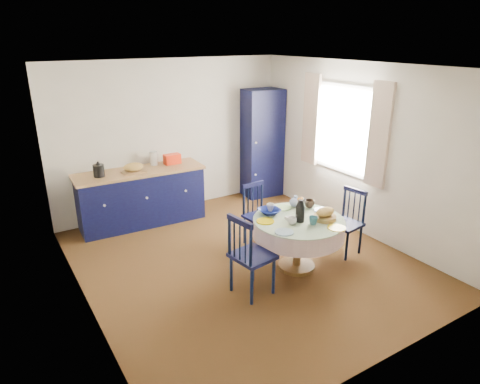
# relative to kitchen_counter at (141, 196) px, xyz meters

# --- Properties ---
(floor) EXTENTS (4.50, 4.50, 0.00)m
(floor) POSITION_rel_kitchen_counter_xyz_m (0.70, -1.90, -0.46)
(floor) COLOR black
(floor) RESTS_ON ground
(ceiling) EXTENTS (4.50, 4.50, 0.00)m
(ceiling) POSITION_rel_kitchen_counter_xyz_m (0.70, -1.90, 2.04)
(ceiling) COLOR white
(ceiling) RESTS_ON wall_back
(wall_back) EXTENTS (4.00, 0.02, 2.50)m
(wall_back) POSITION_rel_kitchen_counter_xyz_m (0.70, 0.35, 0.79)
(wall_back) COLOR beige
(wall_back) RESTS_ON floor
(wall_left) EXTENTS (0.02, 4.50, 2.50)m
(wall_left) POSITION_rel_kitchen_counter_xyz_m (-1.30, -1.90, 0.79)
(wall_left) COLOR beige
(wall_left) RESTS_ON floor
(wall_right) EXTENTS (0.02, 4.50, 2.50)m
(wall_right) POSITION_rel_kitchen_counter_xyz_m (2.70, -1.90, 0.79)
(wall_right) COLOR beige
(wall_right) RESTS_ON floor
(window) EXTENTS (0.10, 1.74, 1.45)m
(window) POSITION_rel_kitchen_counter_xyz_m (2.66, -1.60, 1.07)
(window) COLOR white
(window) RESTS_ON wall_right
(kitchen_counter) EXTENTS (2.00, 0.71, 1.12)m
(kitchen_counter) POSITION_rel_kitchen_counter_xyz_m (0.00, 0.00, 0.00)
(kitchen_counter) COLOR black
(kitchen_counter) RESTS_ON floor
(pantry_cabinet) EXTENTS (0.73, 0.55, 1.95)m
(pantry_cabinet) POSITION_rel_kitchen_counter_xyz_m (2.36, 0.10, 0.52)
(pantry_cabinet) COLOR black
(pantry_cabinet) RESTS_ON floor
(dining_table) EXTENTS (1.14, 1.14, 0.97)m
(dining_table) POSITION_rel_kitchen_counter_xyz_m (1.20, -2.41, 0.11)
(dining_table) COLOR brown
(dining_table) RESTS_ON floor
(chair_left) EXTENTS (0.48, 0.50, 0.99)m
(chair_left) POSITION_rel_kitchen_counter_xyz_m (0.35, -2.57, 0.05)
(chair_left) COLOR black
(chair_left) RESTS_ON floor
(chair_far) EXTENTS (0.42, 0.40, 0.89)m
(chair_far) POSITION_rel_kitchen_counter_xyz_m (1.16, -1.56, -0.01)
(chair_far) COLOR black
(chair_far) RESTS_ON floor
(chair_right) EXTENTS (0.44, 0.45, 0.90)m
(chair_right) POSITION_rel_kitchen_counter_xyz_m (2.03, -2.42, -0.00)
(chair_right) COLOR black
(chair_right) RESTS_ON floor
(mug_a) EXTENTS (0.11, 0.11, 0.09)m
(mug_a) POSITION_rel_kitchen_counter_xyz_m (1.02, -2.48, 0.27)
(mug_a) COLOR silver
(mug_a) RESTS_ON dining_table
(mug_b) EXTENTS (0.11, 0.11, 0.10)m
(mug_b) POSITION_rel_kitchen_counter_xyz_m (1.23, -2.62, 0.28)
(mug_b) COLOR #28606F
(mug_b) RESTS_ON dining_table
(mug_c) EXTENTS (0.14, 0.14, 0.11)m
(mug_c) POSITION_rel_kitchen_counter_xyz_m (1.55, -2.19, 0.28)
(mug_c) COLOR black
(mug_c) RESTS_ON dining_table
(mug_d) EXTENTS (0.10, 0.10, 0.10)m
(mug_d) POSITION_rel_kitchen_counter_xyz_m (1.04, -2.00, 0.28)
(mug_d) COLOR silver
(mug_d) RESTS_ON dining_table
(cobalt_bowl) EXTENTS (0.27, 0.27, 0.07)m
(cobalt_bowl) POSITION_rel_kitchen_counter_xyz_m (0.98, -2.08, 0.26)
(cobalt_bowl) COLOR navy
(cobalt_bowl) RESTS_ON dining_table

